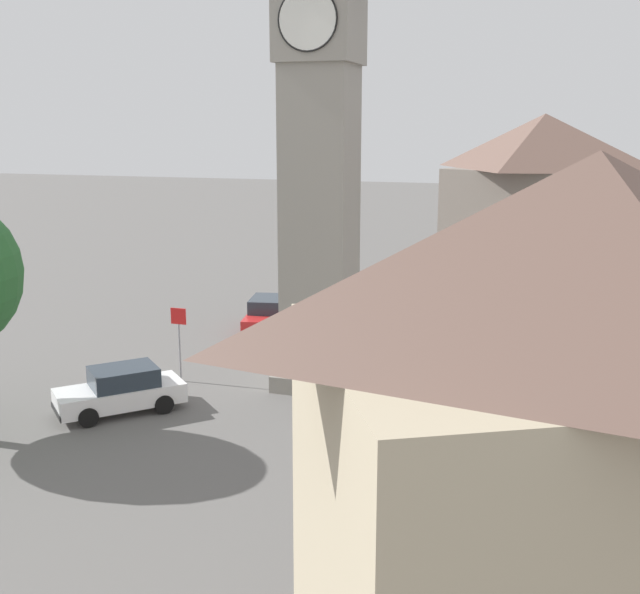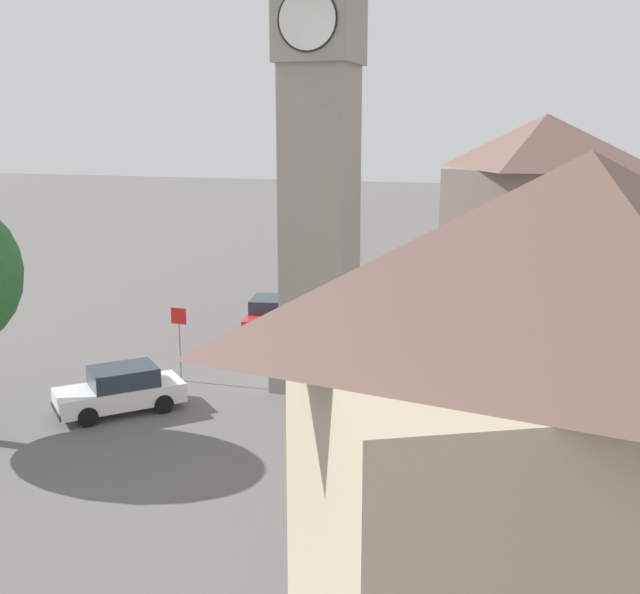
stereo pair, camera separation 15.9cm
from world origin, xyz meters
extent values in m
plane|color=#605E5B|center=(0.00, 0.00, 0.00)|extent=(200.00, 200.00, 0.00)
cube|color=gray|center=(0.00, 0.00, 0.30)|extent=(2.91, 2.91, 0.60)
cube|color=gray|center=(0.00, 0.00, 5.97)|extent=(2.33, 2.33, 10.74)
cube|color=gray|center=(0.00, 0.00, 12.62)|extent=(2.61, 2.61, 2.56)
cylinder|color=white|center=(0.00, 1.33, 12.62)|extent=(1.95, 0.04, 1.95)
torus|color=black|center=(0.00, 1.34, 12.62)|extent=(2.01, 0.06, 2.01)
cube|color=black|center=(0.00, 1.37, 12.84)|extent=(0.05, 0.02, 0.55)
cube|color=black|center=(0.29, 1.37, 12.62)|extent=(0.74, 0.02, 0.04)
cylinder|color=white|center=(0.00, -1.33, 12.62)|extent=(1.95, 0.04, 1.95)
torus|color=black|center=(0.00, -1.34, 12.62)|extent=(2.01, 0.06, 2.01)
cube|color=red|center=(-4.59, 6.52, 0.59)|extent=(2.45, 4.35, 0.64)
cube|color=#28333D|center=(-4.62, 6.67, 1.21)|extent=(1.93, 2.36, 0.64)
cylinder|color=black|center=(-3.57, 5.47, 0.32)|extent=(0.34, 0.67, 0.64)
cylinder|color=black|center=(-5.14, 5.16, 0.32)|extent=(0.34, 0.67, 0.64)
cylinder|color=black|center=(-4.04, 7.88, 0.32)|extent=(0.34, 0.67, 0.64)
cylinder|color=black|center=(-5.61, 7.58, 0.32)|extent=(0.34, 0.67, 0.64)
cube|color=black|center=(-4.20, 4.54, 0.37)|extent=(1.66, 0.43, 0.16)
cube|color=gold|center=(9.00, -7.32, 0.59)|extent=(3.77, 4.32, 0.64)
cube|color=#28333D|center=(8.92, -7.44, 1.21)|extent=(2.49, 2.62, 0.64)
cylinder|color=black|center=(9.07, -5.85, 0.32)|extent=(0.55, 0.65, 0.64)
cylinder|color=black|center=(10.37, -6.78, 0.32)|extent=(0.55, 0.65, 0.64)
cylinder|color=black|center=(7.64, -7.85, 0.32)|extent=(0.55, 0.65, 0.64)
cylinder|color=black|center=(8.94, -8.78, 0.32)|extent=(0.55, 0.65, 0.64)
cube|color=black|center=(10.18, -5.68, 0.37)|extent=(1.42, 1.07, 0.16)
cube|color=white|center=(-5.49, -4.66, 0.59)|extent=(4.08, 4.13, 0.64)
cube|color=#28333D|center=(-5.39, -4.55, 1.21)|extent=(2.58, 2.59, 0.64)
cylinder|color=black|center=(-5.78, -6.10, 0.32)|extent=(0.60, 0.61, 0.64)
cylinder|color=black|center=(-6.92, -4.98, 0.32)|extent=(0.60, 0.61, 0.64)
cylinder|color=black|center=(-4.06, -4.33, 0.32)|extent=(0.60, 0.61, 0.64)
cylinder|color=black|center=(-5.21, -3.22, 0.32)|extent=(0.60, 0.61, 0.64)
cube|color=black|center=(-6.90, -6.11, 0.37)|extent=(1.28, 1.25, 0.16)
cylinder|color=#2D3351|center=(7.48, -1.54, 0.41)|extent=(0.13, 0.13, 0.82)
cylinder|color=#2D3351|center=(7.56, -1.38, 0.41)|extent=(0.13, 0.13, 0.82)
cube|color=gold|center=(7.52, -1.46, 1.12)|extent=(0.36, 0.42, 0.60)
cylinder|color=gold|center=(7.42, -1.67, 1.07)|extent=(0.09, 0.09, 0.60)
cylinder|color=gold|center=(7.63, -1.25, 1.07)|extent=(0.09, 0.09, 0.60)
sphere|color=#9E7051|center=(7.52, -1.46, 1.57)|extent=(0.22, 0.22, 0.22)
sphere|color=black|center=(7.53, -1.47, 1.59)|extent=(0.20, 0.20, 0.20)
cube|color=slate|center=(7.02, 15.31, 3.57)|extent=(10.14, 9.05, 7.14)
pyramid|color=brown|center=(7.02, 15.31, 8.51)|extent=(10.65, 9.50, 2.76)
cube|color=#422819|center=(5.73, 12.50, 1.05)|extent=(1.03, 0.53, 2.10)
cube|color=tan|center=(8.47, -16.13, 3.41)|extent=(8.12, 7.50, 6.82)
pyramid|color=brown|center=(8.47, -16.13, 7.95)|extent=(8.53, 7.87, 2.27)
cylinder|color=gray|center=(-5.07, -1.21, 1.10)|extent=(0.07, 0.07, 2.20)
cube|color=red|center=(-5.07, -1.21, 2.50)|extent=(0.60, 0.04, 0.60)
camera|label=1|loc=(8.08, -25.70, 9.38)|focal=43.17mm
camera|label=2|loc=(8.23, -25.65, 9.38)|focal=43.17mm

